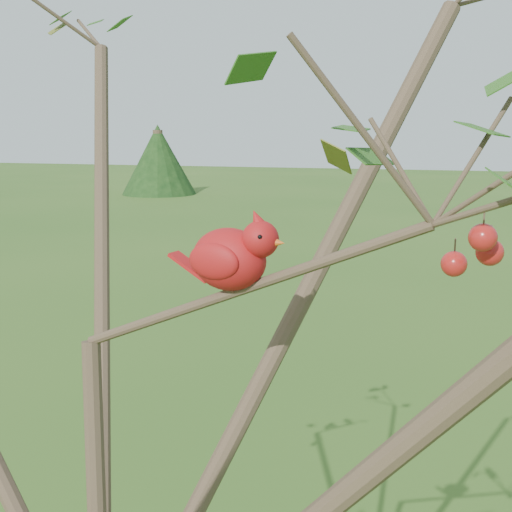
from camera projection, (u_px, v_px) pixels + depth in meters
The scene contains 3 objects.
crabapple_tree at pixel (85, 266), 1.01m from camera, with size 2.35×2.05×2.95m.
cardinal at pixel (233, 256), 1.04m from camera, with size 0.21×0.12×0.15m.
distant_trees at pixel (332, 157), 24.90m from camera, with size 41.07×15.06×3.01m.
Camera 1 is at (0.58, -0.89, 2.33)m, focal length 45.00 mm.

